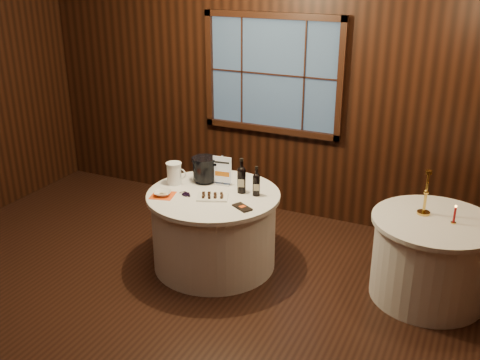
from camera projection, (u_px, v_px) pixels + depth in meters
The scene contains 16 objects.
ground at pixel (161, 318), 4.80m from camera, with size 6.00×6.00×0.00m, color black.
back_wall at pixel (273, 83), 6.31m from camera, with size 6.00×0.10×3.00m.
main_table at pixel (214, 229), 5.50m from camera, with size 1.28×1.28×0.77m.
side_table at pixel (430, 258), 4.96m from camera, with size 1.08×1.08×0.77m.
sign_stand at pixel (222, 175), 5.52m from camera, with size 0.19×0.11×0.30m.
port_bottle_left at pixel (242, 178), 5.32m from camera, with size 0.08×0.09×0.34m.
port_bottle_right at pixel (256, 183), 5.26m from camera, with size 0.07×0.08×0.29m.
ice_bucket at pixel (204, 169), 5.58m from camera, with size 0.25×0.25×0.25m.
chocolate_plate at pixel (212, 196), 5.24m from camera, with size 0.34×0.29×0.04m.
chocolate_box at pixel (242, 207), 5.04m from camera, with size 0.19×0.10×0.02m, color black.
grape_bunch at pixel (187, 194), 5.30m from camera, with size 0.16×0.09×0.04m.
glass_pitcher at pixel (174, 173), 5.54m from camera, with size 0.20×0.16×0.22m.
orange_napkin at pixel (163, 195), 5.30m from camera, with size 0.21×0.21×0.00m, color #E54B13.
cracker_bowl at pixel (163, 193), 5.30m from camera, with size 0.16×0.16×0.04m, color white.
brass_candlestick at pixel (425, 198), 4.87m from camera, with size 0.12×0.12×0.41m.
red_candle at pixel (454, 216), 4.73m from camera, with size 0.05×0.05×0.17m.
Camera 1 is at (2.31, -3.35, 2.88)m, focal length 42.00 mm.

